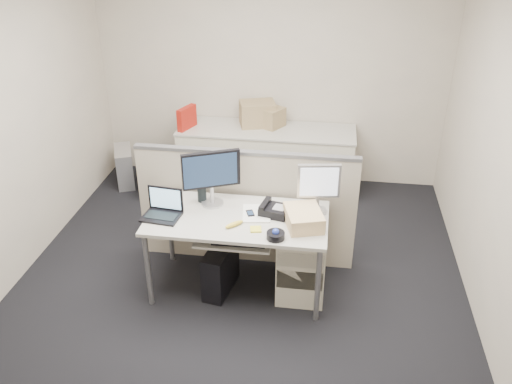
% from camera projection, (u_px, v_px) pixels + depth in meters
% --- Properties ---
extents(floor, '(4.00, 4.50, 0.01)m').
position_uv_depth(floor, '(239.00, 287.00, 4.84)').
color(floor, black).
rests_on(floor, ground).
extents(wall_back, '(4.00, 0.02, 2.70)m').
position_uv_depth(wall_back, '(271.00, 69.00, 6.15)').
color(wall_back, beige).
rests_on(wall_back, ground).
extents(wall_front, '(4.00, 0.02, 2.70)m').
position_uv_depth(wall_front, '(141.00, 367.00, 2.24)').
color(wall_front, beige).
rests_on(wall_front, ground).
extents(wall_right, '(0.02, 4.50, 2.70)m').
position_uv_depth(wall_right, '(506.00, 164.00, 3.94)').
color(wall_right, beige).
rests_on(wall_right, ground).
extents(desk, '(1.50, 0.75, 0.73)m').
position_uv_depth(desk, '(238.00, 223.00, 4.52)').
color(desk, '#B8B4AB').
rests_on(desk, floor).
extents(keyboard_tray, '(0.62, 0.32, 0.02)m').
position_uv_depth(keyboard_tray, '(234.00, 240.00, 4.39)').
color(keyboard_tray, '#B8B4AB').
rests_on(keyboard_tray, desk).
extents(drawer_pedestal, '(0.40, 0.55, 0.65)m').
position_uv_depth(drawer_pedestal, '(302.00, 259.00, 4.66)').
color(drawer_pedestal, beige).
rests_on(drawer_pedestal, floor).
extents(cubicle_partition, '(2.00, 0.06, 1.10)m').
position_uv_depth(cubicle_partition, '(246.00, 209.00, 4.96)').
color(cubicle_partition, '#A79B8D').
rests_on(cubicle_partition, floor).
extents(back_counter, '(2.00, 0.60, 0.72)m').
position_uv_depth(back_counter, '(266.00, 159.00, 6.35)').
color(back_counter, beige).
rests_on(back_counter, floor).
extents(monitor_main, '(0.53, 0.37, 0.49)m').
position_uv_depth(monitor_main, '(211.00, 179.00, 4.56)').
color(monitor_main, black).
rests_on(monitor_main, desk).
extents(monitor_small, '(0.38, 0.23, 0.43)m').
position_uv_depth(monitor_small, '(318.00, 189.00, 4.46)').
color(monitor_small, '#B7B7BC').
rests_on(monitor_small, desk).
extents(laptop, '(0.33, 0.26, 0.23)m').
position_uv_depth(laptop, '(160.00, 206.00, 4.42)').
color(laptop, black).
rests_on(laptop, desk).
extents(trackball, '(0.16, 0.16, 0.06)m').
position_uv_depth(trackball, '(276.00, 235.00, 4.19)').
color(trackball, black).
rests_on(trackball, desk).
extents(desk_phone, '(0.27, 0.23, 0.07)m').
position_uv_depth(desk_phone, '(274.00, 211.00, 4.51)').
color(desk_phone, black).
rests_on(desk_phone, desk).
extents(paper_stack, '(0.27, 0.32, 0.01)m').
position_uv_depth(paper_stack, '(256.00, 213.00, 4.53)').
color(paper_stack, silver).
rests_on(paper_stack, desk).
extents(sticky_pad, '(0.10, 0.10, 0.01)m').
position_uv_depth(sticky_pad, '(256.00, 229.00, 4.31)').
color(sticky_pad, yellow).
rests_on(sticky_pad, desk).
extents(travel_mug, '(0.10, 0.10, 0.17)m').
position_uv_depth(travel_mug, '(202.00, 193.00, 4.69)').
color(travel_mug, black).
rests_on(travel_mug, desk).
extents(banana, '(0.15, 0.15, 0.04)m').
position_uv_depth(banana, '(234.00, 224.00, 4.35)').
color(banana, gold).
rests_on(banana, desk).
extents(cellphone, '(0.09, 0.12, 0.01)m').
position_uv_depth(cellphone, '(250.00, 214.00, 4.52)').
color(cellphone, black).
rests_on(cellphone, desk).
extents(manila_folders, '(0.36, 0.41, 0.13)m').
position_uv_depth(manila_folders, '(304.00, 218.00, 4.35)').
color(manila_folders, '#DAB77D').
rests_on(manila_folders, desk).
extents(keyboard, '(0.44, 0.17, 0.02)m').
position_uv_depth(keyboard, '(239.00, 240.00, 4.34)').
color(keyboard, black).
rests_on(keyboard, keyboard_tray).
extents(pc_tower_desk, '(0.26, 0.48, 0.42)m').
position_uv_depth(pc_tower_desk, '(220.00, 269.00, 4.71)').
color(pc_tower_desk, black).
rests_on(pc_tower_desk, floor).
extents(pc_tower_spare_dark, '(0.34, 0.54, 0.47)m').
position_uv_depth(pc_tower_spare_dark, '(149.00, 173.00, 6.31)').
color(pc_tower_spare_dark, black).
rests_on(pc_tower_spare_dark, floor).
extents(pc_tower_spare_silver, '(0.35, 0.51, 0.44)m').
position_uv_depth(pc_tower_spare_silver, '(125.00, 166.00, 6.50)').
color(pc_tower_spare_silver, '#B7B7BC').
rests_on(pc_tower_spare_silver, floor).
extents(cardboard_box_left, '(0.46, 0.39, 0.29)m').
position_uv_depth(cardboard_box_left, '(257.00, 114.00, 6.22)').
color(cardboard_box_left, '#8B7850').
rests_on(cardboard_box_left, back_counter).
extents(cardboard_box_right, '(0.42, 0.39, 0.24)m').
position_uv_depth(cardboard_box_right, '(268.00, 117.00, 6.22)').
color(cardboard_box_right, '#8B7850').
rests_on(cardboard_box_right, back_counter).
extents(red_binder, '(0.17, 0.30, 0.27)m').
position_uv_depth(red_binder, '(187.00, 119.00, 6.13)').
color(red_binder, '#A7180E').
rests_on(red_binder, back_counter).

